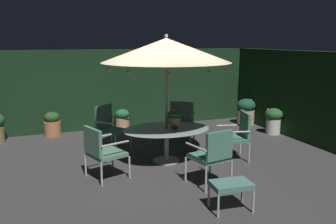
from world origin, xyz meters
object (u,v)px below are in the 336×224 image
at_px(centerpiece_planter, 174,117).
at_px(patio_chair_east, 102,149).
at_px(patio_chair_southeast, 212,153).
at_px(potted_plant_right_near, 246,111).
at_px(patio_chair_south, 237,133).
at_px(potted_plant_left_near, 52,124).
at_px(ottoman_footrest, 231,186).
at_px(patio_dining_table, 166,133).
at_px(patio_chair_northeast, 109,126).
at_px(potted_plant_back_right, 273,120).
at_px(patio_chair_north, 181,120).
at_px(patio_umbrella, 166,50).
at_px(potted_plant_left_far, 122,119).

height_order(centerpiece_planter, patio_chair_east, centerpiece_planter).
xyz_separation_m(patio_chair_southeast, potted_plant_right_near, (3.10, 3.78, -0.18)).
bearing_deg(patio_chair_south, patio_chair_southeast, -136.40).
bearing_deg(patio_chair_east, potted_plant_left_near, 101.12).
bearing_deg(patio_chair_southeast, potted_plant_left_near, 118.30).
bearing_deg(ottoman_footrest, potted_plant_left_near, 112.68).
distance_m(patio_dining_table, patio_chair_northeast, 1.49).
bearing_deg(potted_plant_left_near, centerpiece_planter, -53.93).
distance_m(patio_dining_table, potted_plant_back_right, 3.61).
xyz_separation_m(patio_chair_south, potted_plant_left_near, (-3.53, 3.29, -0.24)).
height_order(patio_dining_table, patio_chair_north, patio_chair_north).
distance_m(patio_umbrella, patio_chair_southeast, 2.25).
bearing_deg(centerpiece_planter, potted_plant_left_near, 126.07).
bearing_deg(potted_plant_back_right, potted_plant_left_near, 161.35).
distance_m(patio_chair_northeast, potted_plant_back_right, 4.38).
xyz_separation_m(patio_chair_south, potted_plant_left_far, (-1.65, 3.34, -0.26)).
height_order(patio_chair_east, potted_plant_back_right, patio_chair_east).
relative_size(patio_chair_east, potted_plant_back_right, 1.40).
relative_size(potted_plant_left_far, potted_plant_left_near, 0.90).
xyz_separation_m(patio_dining_table, patio_chair_north, (0.83, 1.24, -0.05)).
xyz_separation_m(patio_dining_table, potted_plant_right_near, (3.38, 2.32, -0.20)).
bearing_deg(patio_chair_south, patio_chair_northeast, 147.55).
xyz_separation_m(patio_chair_east, potted_plant_left_near, (-0.67, 3.42, -0.24)).
relative_size(potted_plant_left_far, potted_plant_right_near, 0.75).
height_order(patio_dining_table, patio_chair_southeast, patio_chair_southeast).
xyz_separation_m(patio_chair_south, potted_plant_right_near, (1.94, 2.67, -0.16)).
height_order(centerpiece_planter, ottoman_footrest, centerpiece_planter).
relative_size(centerpiece_planter, patio_chair_northeast, 0.40).
relative_size(potted_plant_left_far, potted_plant_back_right, 0.83).
bearing_deg(patio_chair_southeast, patio_chair_northeast, 115.03).
relative_size(patio_umbrella, potted_plant_left_near, 4.06).
relative_size(patio_umbrella, patio_chair_north, 2.64).
bearing_deg(potted_plant_right_near, potted_plant_left_far, 169.45).
relative_size(patio_chair_north, patio_chair_northeast, 0.95).
distance_m(patio_chair_southeast, potted_plant_right_near, 4.89).
xyz_separation_m(centerpiece_planter, patio_chair_southeast, (0.16, -1.36, -0.36)).
height_order(patio_umbrella, potted_plant_right_near, patio_umbrella).
bearing_deg(patio_chair_south, ottoman_footrest, -123.37).
xyz_separation_m(patio_chair_northeast, potted_plant_left_near, (-1.14, 1.78, -0.26)).
bearing_deg(ottoman_footrest, potted_plant_left_far, 93.60).
distance_m(patio_chair_southeast, potted_plant_back_right, 4.05).
height_order(patio_dining_table, potted_plant_back_right, patio_dining_table).
bearing_deg(patio_chair_southeast, patio_chair_east, 149.92).
relative_size(patio_chair_north, potted_plant_left_near, 1.54).
relative_size(patio_umbrella, potted_plant_right_near, 3.40).
height_order(centerpiece_planter, patio_chair_southeast, centerpiece_planter).
height_order(ottoman_footrest, potted_plant_back_right, potted_plant_back_right).
bearing_deg(patio_umbrella, patio_dining_table, 166.29).
relative_size(ottoman_footrest, potted_plant_back_right, 0.89).
distance_m(patio_chair_south, potted_plant_right_near, 3.30).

